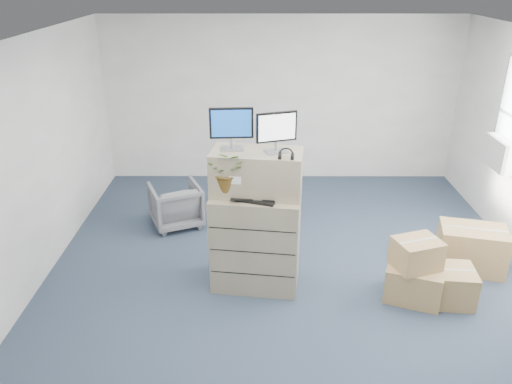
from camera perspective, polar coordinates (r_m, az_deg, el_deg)
ground at (r=6.02m, az=4.08°, el=-11.02°), size 7.00×7.00×0.00m
wall_back at (r=8.67m, az=2.88°, el=10.44°), size 6.00×0.02×2.80m
ac_unit at (r=7.45m, az=26.29°, el=3.97°), size 0.24×0.60×0.40m
filing_cabinet_lower at (r=5.81m, az=-0.01°, el=-5.55°), size 1.06×0.73×1.16m
filing_cabinet_upper at (r=5.50m, az=0.07°, el=2.24°), size 1.05×0.62×0.50m
monitor_left at (r=5.39m, az=-2.83°, el=7.51°), size 0.47×0.20×0.47m
monitor_right at (r=5.30m, az=2.36°, el=7.08°), size 0.44×0.24×0.44m
headphones at (r=5.19m, az=3.47°, el=4.27°), size 0.16×0.04×0.16m
keyboard at (r=5.44m, az=-0.42°, el=-0.71°), size 0.58×0.39×0.03m
mouse at (r=5.41m, az=3.45°, el=-0.86°), size 0.12×0.08×0.04m
water_bottle at (r=5.56m, az=0.92°, el=1.27°), size 0.08×0.08×0.27m
phone_dock at (r=5.60m, az=-0.69°, el=0.46°), size 0.07×0.06×0.15m
external_drive at (r=5.60m, az=3.32°, el=0.23°), size 0.23×0.19×0.06m
tissue_box at (r=5.60m, az=3.62°, el=1.08°), size 0.28×0.16×0.10m
potted_plant at (r=5.40m, az=-3.18°, el=1.90°), size 0.55×0.58×0.45m
office_chair at (r=7.34m, az=-9.16°, el=-1.24°), size 0.87×0.85×0.70m
cardboard_boxes at (r=6.34m, az=21.01°, el=-7.70°), size 1.70×1.29×0.76m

